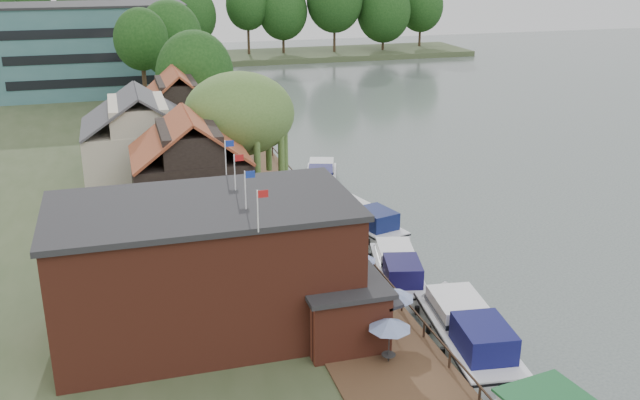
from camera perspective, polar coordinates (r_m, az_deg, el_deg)
ground at (r=44.90m, az=11.83°, el=-7.82°), size 260.00×260.00×0.00m
land_bank at (r=73.37m, az=-23.71°, el=2.16°), size 50.00×140.00×1.00m
quay_deck at (r=50.21m, az=-1.55°, el=-3.04°), size 6.00×50.00×0.10m
quay_rail at (r=51.18m, az=1.22°, el=-2.05°), size 0.20×49.00×1.00m
pub at (r=37.75m, az=-6.17°, el=-5.10°), size 20.00×11.00×7.30m
hotel_block at (r=105.74m, az=-17.75°, el=11.45°), size 25.40×12.40×12.30m
cottage_a at (r=51.36m, az=-10.33°, el=2.14°), size 8.60×7.60×8.50m
cottage_b at (r=60.80m, az=-14.21°, el=4.57°), size 9.60×8.60×8.50m
cottage_c at (r=69.77m, az=-11.28°, el=6.67°), size 7.60×7.60×8.50m
willow at (r=56.45m, az=-6.41°, el=4.93°), size 8.60×8.60×10.43m
umbrella_0 at (r=35.49m, az=5.55°, el=-11.08°), size 2.13×2.13×2.38m
umbrella_1 at (r=38.29m, az=5.69°, el=-8.66°), size 2.45×2.45×2.38m
umbrella_2 at (r=39.34m, az=3.11°, el=-7.77°), size 2.01×2.01×2.38m
umbrella_3 at (r=42.44m, az=3.19°, el=-5.63°), size 1.97×1.97×2.38m
umbrella_4 at (r=45.18m, az=-0.13°, el=-3.99°), size 2.16×2.16×2.38m
umbrella_5 at (r=48.53m, az=0.64°, el=-2.28°), size 2.34×2.34×2.38m
cruiser_0 at (r=39.03m, az=11.76°, el=-10.00°), size 4.87×11.25×2.68m
cruiser_1 at (r=45.84m, az=6.27°, el=-5.30°), size 5.29×10.04×2.31m
cruiser_2 at (r=53.71m, az=3.41°, el=-1.41°), size 5.54×10.12×2.33m
cruiser_3 at (r=63.81m, az=0.09°, el=2.04°), size 5.83×10.02×2.30m
bank_tree_0 at (r=76.57m, az=-9.92°, el=9.01°), size 8.13×8.13×11.48m
bank_tree_1 at (r=86.08m, az=-13.96°, el=10.41°), size 6.18×6.18×13.07m
bank_tree_2 at (r=92.40m, az=-11.86°, el=11.27°), size 8.16×8.16×13.46m
bank_tree_3 at (r=113.50m, az=-16.04°, el=12.26°), size 7.70×7.70×12.91m
bank_tree_4 at (r=122.50m, az=-14.35°, el=12.78°), size 7.08×7.08×12.44m
bank_tree_5 at (r=131.31m, az=-12.30°, el=13.09°), size 6.64×6.64×11.29m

